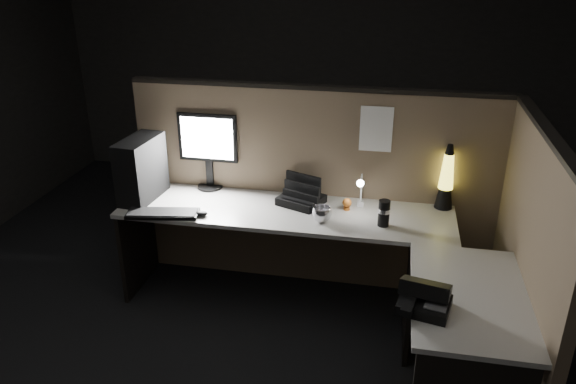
% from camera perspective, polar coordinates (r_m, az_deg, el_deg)
% --- Properties ---
extents(floor, '(6.00, 6.00, 0.00)m').
position_cam_1_polar(floor, '(3.74, 0.17, -16.19)').
color(floor, black).
rests_on(floor, ground).
extents(room_shell, '(6.00, 6.00, 6.00)m').
position_cam_1_polar(room_shell, '(2.97, 0.21, 8.50)').
color(room_shell, silver).
rests_on(room_shell, ground).
extents(partition_back, '(2.66, 0.06, 1.50)m').
position_cam_1_polar(partition_back, '(4.13, 2.65, 0.17)').
color(partition_back, brown).
rests_on(partition_back, ground).
extents(partition_right, '(0.06, 1.66, 1.50)m').
position_cam_1_polar(partition_right, '(3.44, 23.02, -7.04)').
color(partition_right, brown).
rests_on(partition_right, ground).
extents(desk, '(2.60, 1.60, 0.73)m').
position_cam_1_polar(desk, '(3.58, 3.80, -6.82)').
color(desk, '#AEABA4').
rests_on(desk, ground).
extents(pc_tower, '(0.23, 0.44, 0.45)m').
position_cam_1_polar(pc_tower, '(4.10, -14.69, 2.28)').
color(pc_tower, black).
rests_on(pc_tower, desk).
extents(monitor, '(0.44, 0.19, 0.57)m').
position_cam_1_polar(monitor, '(4.15, -8.12, 4.88)').
color(monitor, black).
rests_on(monitor, desk).
extents(keyboard, '(0.50, 0.24, 0.02)m').
position_cam_1_polar(keyboard, '(3.88, -12.61, -2.16)').
color(keyboard, black).
rests_on(keyboard, desk).
extents(mouse, '(0.09, 0.07, 0.03)m').
position_cam_1_polar(mouse, '(3.82, -8.82, -2.17)').
color(mouse, black).
rests_on(mouse, desk).
extents(clip_lamp, '(0.05, 0.20, 0.26)m').
position_cam_1_polar(clip_lamp, '(3.83, 7.38, 0.16)').
color(clip_lamp, silver).
rests_on(clip_lamp, desk).
extents(organizer, '(0.35, 0.33, 0.21)m').
position_cam_1_polar(organizer, '(3.95, 1.38, -0.48)').
color(organizer, black).
rests_on(organizer, desk).
extents(lava_lamp, '(0.12, 0.12, 0.46)m').
position_cam_1_polar(lava_lamp, '(3.98, 15.76, 1.00)').
color(lava_lamp, black).
rests_on(lava_lamp, desk).
extents(travel_mug, '(0.08, 0.08, 0.18)m').
position_cam_1_polar(travel_mug, '(3.67, 9.71, -2.13)').
color(travel_mug, black).
rests_on(travel_mug, desk).
extents(steel_mug, '(0.17, 0.17, 0.10)m').
position_cam_1_polar(steel_mug, '(3.70, 3.44, -2.28)').
color(steel_mug, silver).
rests_on(steel_mug, desk).
extents(figurine, '(0.06, 0.06, 0.06)m').
position_cam_1_polar(figurine, '(3.87, 6.01, -1.08)').
color(figurine, orange).
rests_on(figurine, desk).
extents(pinned_paper, '(0.22, 0.00, 0.32)m').
position_cam_1_polar(pinned_paper, '(3.88, 8.94, 6.33)').
color(pinned_paper, white).
rests_on(pinned_paper, partition_back).
extents(desk_phone, '(0.29, 0.29, 0.15)m').
position_cam_1_polar(desk_phone, '(2.93, 13.63, -10.43)').
color(desk_phone, black).
rests_on(desk_phone, desk).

